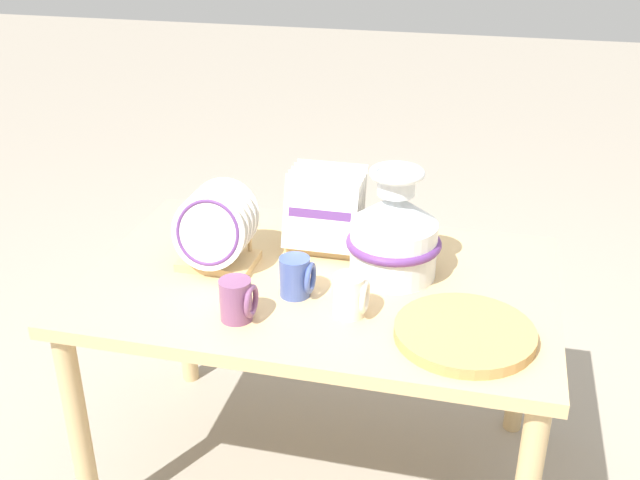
{
  "coord_description": "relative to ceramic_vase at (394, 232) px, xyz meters",
  "views": [
    {
      "loc": [
        0.41,
        -1.66,
        1.6
      ],
      "look_at": [
        0.0,
        0.0,
        0.77
      ],
      "focal_mm": 42.0,
      "sensor_mm": 36.0,
      "label": 1
    }
  ],
  "objects": [
    {
      "name": "ground_plane",
      "position": [
        -0.18,
        -0.07,
        -0.78
      ],
      "size": [
        14.0,
        14.0,
        0.0
      ],
      "primitive_type": "plane",
      "color": "gray"
    },
    {
      "name": "mug_plum_glaze",
      "position": [
        -0.32,
        -0.31,
        -0.07
      ],
      "size": [
        0.08,
        0.08,
        0.1
      ],
      "color": "#7A4770",
      "rests_on": "display_table"
    },
    {
      "name": "wicker_charger_stack",
      "position": [
        0.21,
        -0.26,
        -0.11
      ],
      "size": [
        0.32,
        0.32,
        0.03
      ],
      "color": "tan",
      "rests_on": "display_table"
    },
    {
      "name": "display_table",
      "position": [
        -0.18,
        -0.07,
        -0.2
      ],
      "size": [
        1.21,
        0.78,
        0.66
      ],
      "color": "tan",
      "rests_on": "ground_plane"
    },
    {
      "name": "ceramic_vase",
      "position": [
        0.0,
        0.0,
        0.0
      ],
      "size": [
        0.25,
        0.25,
        0.29
      ],
      "color": "silver",
      "rests_on": "display_table"
    },
    {
      "name": "mug_cream_glaze",
      "position": [
        -0.07,
        -0.22,
        -0.07
      ],
      "size": [
        0.08,
        0.08,
        0.1
      ],
      "color": "silver",
      "rests_on": "display_table"
    },
    {
      "name": "mug_cobalt_glaze",
      "position": [
        -0.21,
        -0.17,
        -0.07
      ],
      "size": [
        0.08,
        0.08,
        0.1
      ],
      "color": "#42569E",
      "rests_on": "display_table"
    },
    {
      "name": "dish_rack_round_plates",
      "position": [
        -0.46,
        -0.07,
        -0.03
      ],
      "size": [
        0.2,
        0.19,
        0.22
      ],
      "color": "tan",
      "rests_on": "display_table"
    },
    {
      "name": "dish_rack_square_plates",
      "position": [
        -0.21,
        0.12,
        -0.03
      ],
      "size": [
        0.2,
        0.19,
        0.22
      ],
      "color": "tan",
      "rests_on": "display_table"
    }
  ]
}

